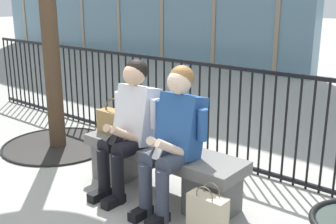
{
  "coord_description": "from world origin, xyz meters",
  "views": [
    {
      "loc": [
        2.27,
        -2.62,
        1.76
      ],
      "look_at": [
        0.0,
        0.1,
        0.75
      ],
      "focal_mm": 44.46,
      "sensor_mm": 36.0,
      "label": 1
    }
  ],
  "objects_px": {
    "stone_bench": "(161,165)",
    "seated_person_companion": "(174,135)",
    "handbag_on_bench": "(115,122)",
    "shopping_bag": "(207,216)",
    "seated_person_with_phone": "(130,123)"
  },
  "relations": [
    {
      "from": "seated_person_companion",
      "to": "seated_person_with_phone",
      "type": "bearing_deg",
      "value": 180.0
    },
    {
      "from": "handbag_on_bench",
      "to": "shopping_bag",
      "type": "bearing_deg",
      "value": -13.31
    },
    {
      "from": "stone_bench",
      "to": "shopping_bag",
      "type": "distance_m",
      "value": 0.8
    },
    {
      "from": "stone_bench",
      "to": "seated_person_companion",
      "type": "xyz_separation_m",
      "value": [
        0.25,
        -0.13,
        0.38
      ]
    },
    {
      "from": "seated_person_companion",
      "to": "shopping_bag",
      "type": "height_order",
      "value": "seated_person_companion"
    },
    {
      "from": "stone_bench",
      "to": "shopping_bag",
      "type": "bearing_deg",
      "value": -23.67
    },
    {
      "from": "seated_person_with_phone",
      "to": "seated_person_companion",
      "type": "bearing_deg",
      "value": 0.0
    },
    {
      "from": "seated_person_companion",
      "to": "shopping_bag",
      "type": "bearing_deg",
      "value": -21.81
    },
    {
      "from": "stone_bench",
      "to": "handbag_on_bench",
      "type": "height_order",
      "value": "handbag_on_bench"
    },
    {
      "from": "shopping_bag",
      "to": "seated_person_with_phone",
      "type": "bearing_deg",
      "value": 168.97
    },
    {
      "from": "stone_bench",
      "to": "handbag_on_bench",
      "type": "bearing_deg",
      "value": -179.01
    },
    {
      "from": "stone_bench",
      "to": "seated_person_companion",
      "type": "distance_m",
      "value": 0.47
    },
    {
      "from": "stone_bench",
      "to": "handbag_on_bench",
      "type": "xyz_separation_m",
      "value": [
        -0.58,
        -0.01,
        0.3
      ]
    },
    {
      "from": "seated_person_with_phone",
      "to": "seated_person_companion",
      "type": "xyz_separation_m",
      "value": [
        0.5,
        0.0,
        0.0
      ]
    },
    {
      "from": "seated_person_with_phone",
      "to": "shopping_bag",
      "type": "distance_m",
      "value": 1.11
    }
  ]
}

